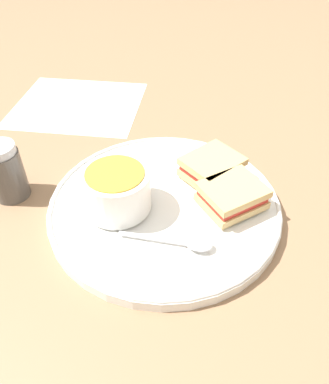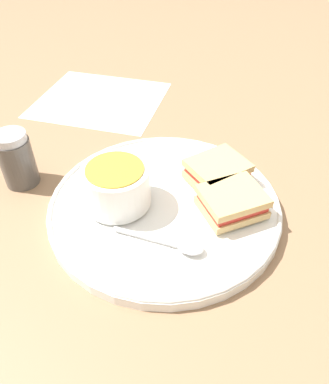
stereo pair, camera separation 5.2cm
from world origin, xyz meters
TOP-DOWN VIEW (x-y plane):
  - ground_plane at (0.00, 0.00)m, footprint 2.40×2.40m
  - plate at (0.00, 0.00)m, footprint 0.33×0.33m
  - soup_bowl at (-0.00, 0.07)m, footprint 0.09×0.09m
  - spoon at (-0.09, -0.02)m, footprint 0.06×0.12m
  - sandwich_half_near at (-0.02, -0.09)m, footprint 0.09×0.10m
  - sandwich_half_far at (0.04, -0.08)m, footprint 0.10×0.11m
  - salt_shaker at (0.07, 0.22)m, footprint 0.05×0.05m
  - menu_sheet at (0.34, 0.12)m, footprint 0.29×0.31m

SIDE VIEW (x-z plane):
  - ground_plane at x=0.00m, z-range 0.00..0.00m
  - menu_sheet at x=0.34m, z-range 0.00..0.00m
  - plate at x=0.00m, z-range 0.00..0.02m
  - spoon at x=-0.09m, z-range 0.02..0.03m
  - sandwich_half_near at x=-0.02m, z-range 0.02..0.05m
  - sandwich_half_far at x=0.04m, z-range 0.02..0.05m
  - salt_shaker at x=0.07m, z-range 0.00..0.09m
  - soup_bowl at x=0.00m, z-range 0.02..0.08m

